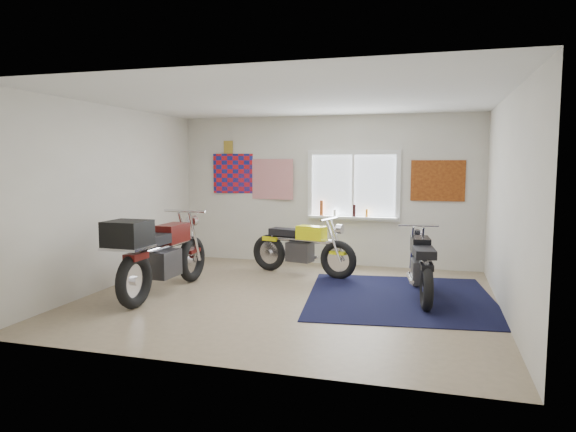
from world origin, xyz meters
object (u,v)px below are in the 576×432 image
(black_chrome_bike, at_px, (421,267))
(maroon_tourer, at_px, (158,254))
(yellow_triumph, at_px, (302,249))
(navy_rug, at_px, (400,297))

(black_chrome_bike, xyz_separation_m, maroon_tourer, (-3.51, -0.94, 0.18))
(black_chrome_bike, bearing_deg, yellow_triumph, 55.60)
(navy_rug, relative_size, black_chrome_bike, 1.38)
(navy_rug, height_order, maroon_tourer, maroon_tourer)
(navy_rug, xyz_separation_m, black_chrome_bike, (0.27, 0.09, 0.42))
(navy_rug, relative_size, yellow_triumph, 1.36)
(yellow_triumph, bearing_deg, navy_rug, -18.60)
(navy_rug, distance_m, yellow_triumph, 2.04)
(yellow_triumph, bearing_deg, black_chrome_bike, -12.65)
(black_chrome_bike, relative_size, maroon_tourer, 0.83)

